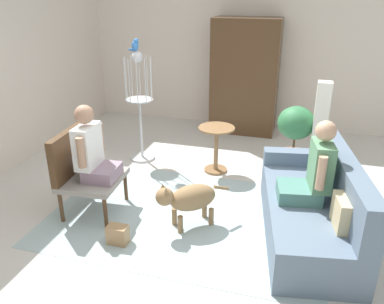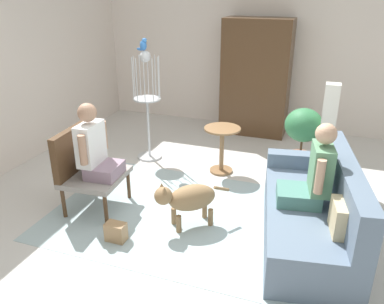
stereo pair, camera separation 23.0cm
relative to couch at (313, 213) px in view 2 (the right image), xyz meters
name	(u,v)px [view 2 (the right image)]	position (x,y,z in m)	size (l,w,h in m)	color
ground_plane	(194,216)	(-1.25, 0.00, -0.30)	(7.93, 7.93, 0.00)	beige
back_wall	(259,48)	(-1.25, 3.36, 1.09)	(6.21, 0.12, 2.79)	silver
area_rug	(187,216)	(-1.33, -0.03, -0.30)	(2.98, 2.06, 0.01)	#9EB2B7
couch	(313,213)	(0.00, 0.00, 0.00)	(1.10, 1.95, 0.87)	slate
armchair	(84,165)	(-2.50, -0.20, 0.22)	(0.66, 0.73, 0.93)	#4C331E
person_on_couch	(314,174)	(-0.05, -0.03, 0.44)	(0.53, 0.52, 0.82)	#47786F
person_on_armchair	(94,147)	(-2.34, -0.19, 0.45)	(0.43, 0.54, 0.83)	gray
round_end_table	(222,145)	(-1.28, 1.21, 0.10)	(0.49, 0.49, 0.64)	olive
dog	(188,198)	(-1.25, -0.19, 0.03)	(0.67, 0.59, 0.54)	olive
bird_cage_stand	(147,107)	(-2.42, 1.31, 0.48)	(0.39, 0.39, 1.57)	silver
parrot	(143,45)	(-2.44, 1.31, 1.34)	(0.17, 0.10, 0.17)	blue
potted_plant	(303,131)	(-0.27, 1.57, 0.29)	(0.50, 0.50, 0.90)	#996047
column_lamp	(327,133)	(0.03, 1.47, 0.33)	(0.20, 0.20, 1.28)	#4C4742
armoire_cabinet	(256,78)	(-1.19, 2.95, 0.65)	(1.10, 0.56, 1.92)	#4C331E
handbag	(116,232)	(-1.84, -0.69, -0.21)	(0.20, 0.13, 0.20)	#99724C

